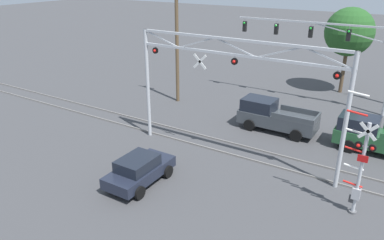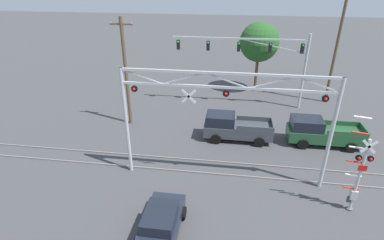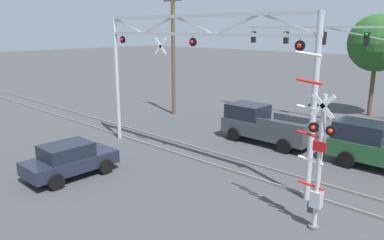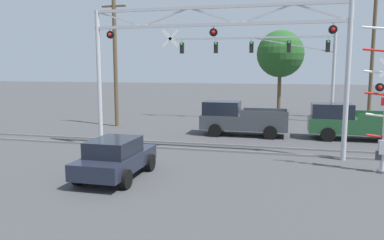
% 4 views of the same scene
% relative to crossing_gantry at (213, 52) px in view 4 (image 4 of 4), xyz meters
% --- Properties ---
extents(rail_track_near, '(80.00, 0.08, 0.10)m').
position_rel_crossing_gantry_xyz_m(rail_track_near, '(0.01, 0.28, -4.89)').
color(rail_track_near, gray).
rests_on(rail_track_near, ground_plane).
extents(rail_track_far, '(80.00, 0.08, 0.10)m').
position_rel_crossing_gantry_xyz_m(rail_track_far, '(0.01, 1.72, -4.89)').
color(rail_track_far, gray).
rests_on(rail_track_far, ground_plane).
extents(crossing_gantry, '(12.34, 0.27, 7.08)m').
position_rel_crossing_gantry_xyz_m(crossing_gantry, '(0.00, 0.00, 0.00)').
color(crossing_gantry, '#B7BABF').
rests_on(crossing_gantry, ground_plane).
extents(crossing_signal_mast, '(1.50, 0.35, 5.78)m').
position_rel_crossing_gantry_xyz_m(crossing_signal_mast, '(7.21, -1.88, -2.71)').
color(crossing_signal_mast, '#B7BABF').
rests_on(crossing_signal_mast, ground_plane).
extents(traffic_signal_span, '(12.50, 0.39, 7.13)m').
position_rel_crossing_gantry_xyz_m(traffic_signal_span, '(3.19, 12.33, 0.17)').
color(traffic_signal_span, '#B7BABF').
rests_on(traffic_signal_span, ground_plane).
extents(pickup_truck_lead, '(5.31, 2.15, 2.10)m').
position_rel_crossing_gantry_xyz_m(pickup_truck_lead, '(0.66, 5.23, -3.90)').
color(pickup_truck_lead, '#3D4247').
rests_on(pickup_truck_lead, ground_plane).
extents(pickup_truck_following, '(5.51, 2.15, 2.10)m').
position_rel_crossing_gantry_xyz_m(pickup_truck_following, '(7.22, 5.38, -3.90)').
color(pickup_truck_following, '#23512D').
rests_on(pickup_truck_following, ground_plane).
extents(sedan_waiting, '(2.08, 4.00, 1.52)m').
position_rel_crossing_gantry_xyz_m(sedan_waiting, '(-2.76, -5.08, -4.16)').
color(sedan_waiting, '#1E2333').
rests_on(sedan_waiting, ground_plane).
extents(utility_pole_left, '(1.80, 0.28, 9.02)m').
position_rel_crossing_gantry_xyz_m(utility_pole_left, '(-8.36, 6.81, -0.29)').
color(utility_pole_left, brown).
rests_on(utility_pole_left, ground_plane).
extents(utility_pole_right, '(1.80, 0.28, 10.90)m').
position_rel_crossing_gantry_xyz_m(utility_pole_right, '(9.89, 14.32, 0.66)').
color(utility_pole_right, brown).
rests_on(utility_pole_right, ground_plane).
extents(background_tree_beyond_span, '(4.14, 4.14, 7.48)m').
position_rel_crossing_gantry_xyz_m(background_tree_beyond_span, '(2.83, 16.59, 0.45)').
color(background_tree_beyond_span, brown).
rests_on(background_tree_beyond_span, ground_plane).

